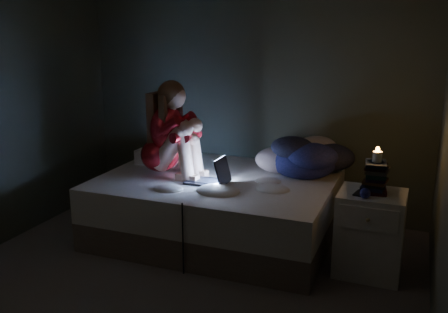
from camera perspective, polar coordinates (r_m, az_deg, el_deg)
The scene contains 12 objects.
floor at distance 3.88m, azimuth -6.28°, elevation -15.13°, with size 3.60×3.80×0.02m, color #504C4A.
wall_back at distance 5.18m, azimuth 3.18°, elevation 7.79°, with size 3.60×0.02×2.60m, color #444A3F.
bed at distance 4.69m, azimuth -0.76°, elevation -5.71°, with size 2.07×1.55×0.57m, color beige, non-canonical shape.
pillow at distance 5.11m, azimuth -6.79°, elevation 0.07°, with size 0.49×0.35×0.14m, color silver.
woman at distance 4.64m, azimuth -7.28°, elevation 3.27°, with size 0.55×0.36×0.88m, color #940A05, non-canonical shape.
laptop at distance 4.39m, azimuth -1.98°, elevation -1.45°, with size 0.36×0.25×0.25m, color black, non-canonical shape.
clothes_pile at distance 4.67m, azimuth 8.91°, elevation 0.19°, with size 0.65×0.52×0.39m, color #131D40, non-canonical shape.
nightstand at distance 4.15m, azimuth 16.15°, elevation -8.32°, with size 0.50×0.44×0.67m, color silver.
book_stack at distance 4.01m, azimuth 16.78°, elevation -1.93°, with size 0.19×0.25×0.29m, color black, non-canonical shape.
candle at distance 3.96m, azimuth 16.97°, elevation 0.65°, with size 0.07×0.07×0.08m, color beige.
phone at distance 3.98m, azimuth 15.12°, elevation -4.03°, with size 0.07×0.14×0.01m, color black.
blue_orb at distance 3.88m, azimuth 15.69°, elevation -4.03°, with size 0.08×0.08×0.08m, color navy.
Camera 1 is at (1.60, -2.97, 1.90)m, focal length 40.46 mm.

